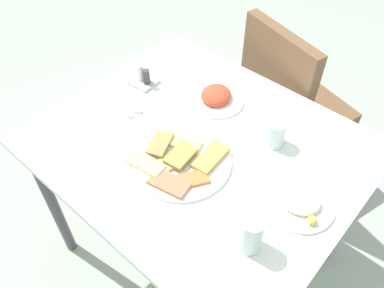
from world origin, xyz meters
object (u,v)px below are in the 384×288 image
(dining_table, at_px, (198,160))
(salad_plate_greens, at_px, (216,97))
(paper_napkin, at_px, (117,108))
(salad_plate_rice, at_px, (301,203))
(dining_chair, at_px, (288,101))
(soda_can, at_px, (251,234))
(condiment_caddy, at_px, (144,79))
(spoon, at_px, (121,105))
(pide_platter, at_px, (180,161))
(drinking_glass, at_px, (275,133))
(fork, at_px, (113,110))

(dining_table, bearing_deg, salad_plate_greens, 114.46)
(salad_plate_greens, distance_m, paper_napkin, 0.36)
(salad_plate_greens, xyz_separation_m, salad_plate_rice, (0.48, -0.20, -0.00))
(dining_chair, distance_m, soda_can, 0.96)
(dining_table, distance_m, condiment_caddy, 0.39)
(spoon, height_order, condiment_caddy, condiment_caddy)
(pide_platter, xyz_separation_m, salad_plate_greens, (-0.11, 0.31, 0.01))
(dining_chair, bearing_deg, pide_platter, -88.36)
(drinking_glass, distance_m, condiment_caddy, 0.55)
(dining_table, height_order, condiment_caddy, condiment_caddy)
(pide_platter, height_order, drinking_glass, drinking_glass)
(salad_plate_rice, distance_m, drinking_glass, 0.25)
(salad_plate_greens, distance_m, salad_plate_rice, 0.51)
(dining_chair, relative_size, condiment_caddy, 9.64)
(dining_chair, bearing_deg, condiment_caddy, -123.10)
(salad_plate_greens, xyz_separation_m, spoon, (-0.24, -0.25, -0.01))
(dining_table, distance_m, paper_napkin, 0.35)
(pide_platter, distance_m, fork, 0.34)
(salad_plate_greens, bearing_deg, fork, -129.22)
(soda_can, distance_m, spoon, 0.69)
(fork, bearing_deg, salad_plate_greens, 33.06)
(condiment_caddy, bearing_deg, dining_chair, 56.90)
(dining_table, xyz_separation_m, soda_can, (0.35, -0.20, 0.15))
(dining_table, relative_size, spoon, 6.02)
(dining_chair, xyz_separation_m, salad_plate_rice, (0.39, -0.63, 0.25))
(pide_platter, bearing_deg, salad_plate_greens, 108.95)
(dining_chair, bearing_deg, fork, -113.87)
(paper_napkin, relative_size, condiment_caddy, 1.36)
(salad_plate_greens, xyz_separation_m, fork, (-0.24, -0.29, -0.01))
(pide_platter, relative_size, salad_plate_rice, 1.59)
(dining_table, distance_m, pide_platter, 0.15)
(drinking_glass, bearing_deg, soda_can, -66.06)
(paper_napkin, height_order, condiment_caddy, condiment_caddy)
(salad_plate_rice, bearing_deg, drinking_glass, 141.28)
(spoon, bearing_deg, condiment_caddy, 86.47)
(paper_napkin, distance_m, spoon, 0.02)
(salad_plate_rice, distance_m, fork, 0.72)
(pide_platter, xyz_separation_m, fork, (-0.34, 0.02, -0.01))
(salad_plate_greens, xyz_separation_m, condiment_caddy, (-0.27, -0.11, 0.01))
(dining_chair, relative_size, drinking_glass, 9.82)
(drinking_glass, bearing_deg, pide_platter, -122.39)
(salad_plate_rice, xyz_separation_m, drinking_glass, (-0.20, 0.16, 0.03))
(paper_napkin, bearing_deg, soda_can, -10.65)
(dining_table, relative_size, pide_platter, 3.29)
(pide_platter, height_order, salad_plate_greens, salad_plate_greens)
(dining_chair, bearing_deg, spoon, -114.96)
(fork, bearing_deg, soda_can, -26.90)
(soda_can, height_order, condiment_caddy, soda_can)
(dining_table, distance_m, salad_plate_greens, 0.25)
(soda_can, bearing_deg, pide_platter, 165.05)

